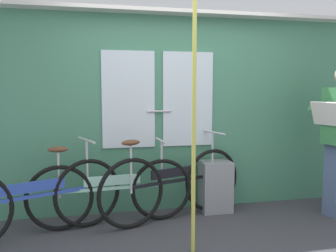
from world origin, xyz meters
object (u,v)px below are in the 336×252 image
at_px(bicycle_near_door, 33,200).
at_px(bicycle_by_pole, 112,191).
at_px(trash_bin_by_wall, 216,186).
at_px(handrail_pole, 194,125).
at_px(bicycle_leaning_behind, 174,184).

distance_m(bicycle_near_door, bicycle_by_pole, 0.78).
distance_m(trash_bin_by_wall, handrail_pole, 1.38).
xyz_separation_m(bicycle_near_door, bicycle_by_pole, (0.75, 0.19, -0.02)).
xyz_separation_m(bicycle_leaning_behind, bicycle_by_pole, (-0.68, -0.03, -0.03)).
bearing_deg(bicycle_near_door, bicycle_leaning_behind, -12.66).
distance_m(bicycle_leaning_behind, trash_bin_by_wall, 0.57).
bearing_deg(bicycle_near_door, trash_bin_by_wall, -10.60).
xyz_separation_m(trash_bin_by_wall, handrail_pole, (-0.55, -0.95, 0.84)).
height_order(bicycle_near_door, bicycle_by_pole, bicycle_near_door).
height_order(bicycle_near_door, bicycle_leaning_behind, bicycle_leaning_behind).
bearing_deg(trash_bin_by_wall, bicycle_near_door, -169.25).
distance_m(bicycle_leaning_behind, bicycle_by_pole, 0.68).
relative_size(bicycle_near_door, handrail_pole, 0.74).
distance_m(bicycle_by_pole, handrail_pole, 1.28).
bearing_deg(bicycle_leaning_behind, trash_bin_by_wall, -2.08).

